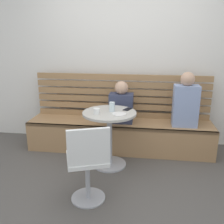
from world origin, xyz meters
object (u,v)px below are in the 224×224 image
Objects in this scene: plate_small at (119,114)px; phone_on_table at (128,109)px; booth_bench at (119,135)px; person_child_left at (121,105)px; person_adult at (186,102)px; cafe_table at (109,128)px; cup_glass_tall at (112,107)px; cup_ceramic_white at (97,111)px; white_chair at (88,162)px.

plate_small reaches higher than phone_on_table.
booth_bench is 0.48m from person_child_left.
person_adult is at bearing -2.00° from person_child_left.
cup_glass_tall is (0.03, 0.03, 0.28)m from cafe_table.
cup_ceramic_white is (-0.14, -0.10, 0.26)m from cafe_table.
cafe_table is 5.29× the size of phone_on_table.
cup_ceramic_white is 0.22m from cup_glass_tall.
white_chair is 10.63× the size of cup_ceramic_white.
cup_glass_tall is 0.71× the size of plate_small.
white_chair is at bearing -98.34° from person_child_left.
person_child_left is 5.05× the size of cup_glass_tall.
plate_small reaches higher than cafe_table.
person_child_left is 3.57× the size of plate_small.
booth_bench is 3.57× the size of person_adult.
booth_bench is 33.75× the size of cup_ceramic_white.
phone_on_table is at bearing -156.87° from person_adult.
cup_ceramic_white reaches higher than plate_small.
person_child_left reaches higher than plate_small.
cafe_table is 4.35× the size of plate_small.
white_chair is 1.40× the size of person_child_left.
booth_bench is 0.85m from cup_ceramic_white.
phone_on_table is (0.22, 0.14, 0.23)m from cafe_table.
white_chair is 0.91m from cup_glass_tall.
cup_ceramic_white reaches higher than booth_bench.
cup_glass_tall is at bearing -155.40° from person_adult.
plate_small is (0.13, -0.09, 0.23)m from cafe_table.
person_adult reaches higher than cup_glass_tall.
booth_bench is 4.45× the size of person_child_left.
person_adult is 0.84m from phone_on_table.
person_child_left is at bearing 79.04° from cafe_table.
person_child_left is (0.10, 0.50, 0.19)m from cafe_table.
cup_ceramic_white is at bearing -111.51° from person_child_left.
cup_ceramic_white is 0.67× the size of cup_glass_tall.
plate_small is (0.11, -0.12, -0.05)m from cup_glass_tall.
person_adult is 5.41× the size of phone_on_table.
white_chair is 7.08× the size of cup_glass_tall.
cup_glass_tall is 0.17m from plate_small.
cup_glass_tall is at bearing 38.56° from cup_ceramic_white.
person_adult is (0.99, 0.47, 0.26)m from cafe_table.
cafe_table is at bearing -154.52° from person_adult.
plate_small is at bearing 3.34° from cup_ceramic_white.
person_child_left reaches higher than cup_glass_tall.
person_adult is at bearing 49.70° from white_chair.
cafe_table is 0.31m from cup_ceramic_white.
person_child_left is 0.66m from cup_ceramic_white.
plate_small reaches higher than booth_bench.
phone_on_table is at bearing 30.29° from cup_glass_tall.
white_chair is 6.07× the size of phone_on_table.
white_chair is at bearing 96.62° from phone_on_table.
person_child_left is at bearing -46.95° from phone_on_table.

